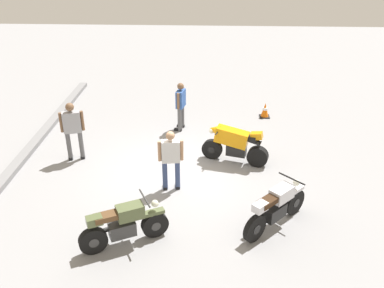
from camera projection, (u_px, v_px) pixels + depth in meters
ground_plane at (177, 171)px, 11.71m from camera, size 40.00×40.00×0.00m
curb_edge at (16, 165)px, 11.85m from camera, size 14.00×0.30×0.15m
motorcycle_orange_sportbike at (235, 144)px, 11.92m from camera, size 0.86×1.92×1.14m
motorcycle_olive_vintage at (124, 225)px, 8.80m from camera, size 1.03×1.82×1.07m
motorcycle_silver_cruiser at (276, 207)px, 9.31m from camera, size 1.56×1.56×1.09m
person_in_blue_shirt at (181, 104)px, 13.76m from camera, size 0.64×0.39×1.64m
person_in_white_shirt at (171, 157)px, 10.50m from camera, size 0.35×0.65×1.66m
person_in_gray_shirt at (73, 127)px, 11.87m from camera, size 0.41×0.68×1.77m
traffic_cone at (265, 110)px, 14.99m from camera, size 0.36×0.36×0.53m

